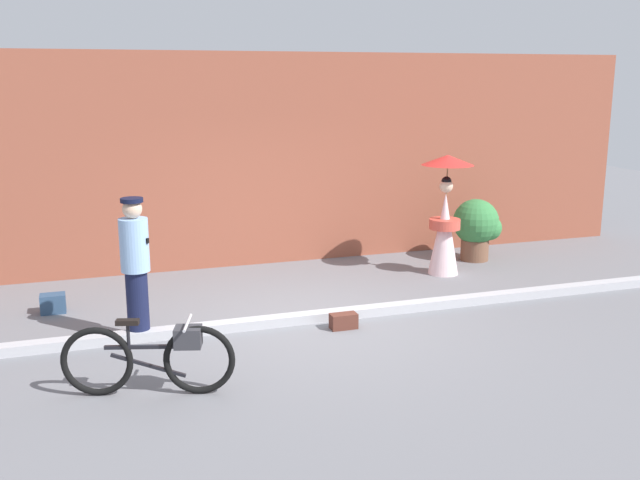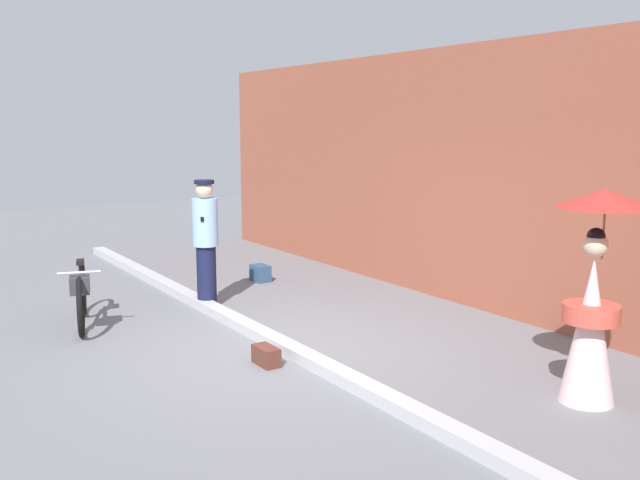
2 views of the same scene
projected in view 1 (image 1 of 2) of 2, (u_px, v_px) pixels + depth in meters
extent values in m
plane|color=slate|center=(311.00, 322.00, 9.29)|extent=(30.00, 30.00, 0.00)
cube|color=brown|center=(251.00, 160.00, 11.92)|extent=(14.00, 0.40, 3.48)
cube|color=#B2B2B7|center=(311.00, 317.00, 9.28)|extent=(14.00, 0.20, 0.12)
torus|color=black|center=(199.00, 360.00, 7.11)|extent=(0.70, 0.26, 0.71)
torus|color=black|center=(97.00, 362.00, 7.07)|extent=(0.70, 0.26, 0.71)
cube|color=black|center=(147.00, 347.00, 7.06)|extent=(0.82, 0.27, 0.04)
cube|color=black|center=(149.00, 365.00, 7.10)|extent=(0.71, 0.23, 0.27)
cylinder|color=black|center=(128.00, 336.00, 7.03)|extent=(0.03, 0.03, 0.29)
cube|color=black|center=(127.00, 322.00, 6.99)|extent=(0.24, 0.15, 0.05)
cylinder|color=silver|center=(188.00, 323.00, 7.02)|extent=(0.16, 0.47, 0.03)
cube|color=#333338|center=(188.00, 337.00, 7.05)|extent=(0.31, 0.28, 0.20)
cylinder|color=#141938|center=(138.00, 305.00, 8.60)|extent=(0.26, 0.26, 0.84)
cylinder|color=#8CB2E0|center=(134.00, 245.00, 8.44)|extent=(0.34, 0.34, 0.63)
sphere|color=#D8B293|center=(132.00, 209.00, 8.34)|extent=(0.23, 0.23, 0.23)
cylinder|color=black|center=(132.00, 200.00, 8.32)|extent=(0.26, 0.26, 0.05)
cube|color=black|center=(134.00, 240.00, 8.43)|extent=(0.33, 0.25, 0.06)
cone|color=silver|center=(444.00, 234.00, 11.41)|extent=(0.48, 0.48, 1.31)
cylinder|color=#D14C3D|center=(445.00, 224.00, 11.38)|extent=(0.49, 0.49, 0.16)
sphere|color=beige|center=(446.00, 186.00, 11.24)|extent=(0.21, 0.21, 0.21)
sphere|color=black|center=(446.00, 181.00, 11.23)|extent=(0.16, 0.16, 0.16)
cylinder|color=olive|center=(447.00, 177.00, 11.27)|extent=(0.02, 0.02, 0.55)
cone|color=red|center=(448.00, 160.00, 11.21)|extent=(0.82, 0.82, 0.16)
cylinder|color=brown|center=(474.00, 250.00, 12.37)|extent=(0.47, 0.47, 0.36)
sphere|color=#387F42|center=(476.00, 222.00, 12.27)|extent=(0.78, 0.78, 0.78)
sphere|color=#387F42|center=(489.00, 228.00, 12.24)|extent=(0.43, 0.43, 0.43)
cube|color=#592D23|center=(344.00, 321.00, 9.02)|extent=(0.34, 0.17, 0.19)
cube|color=#47241C|center=(345.00, 319.00, 8.96)|extent=(0.29, 0.06, 0.07)
cube|color=navy|center=(53.00, 303.00, 9.61)|extent=(0.32, 0.23, 0.26)
cube|color=#243951|center=(52.00, 300.00, 9.54)|extent=(0.27, 0.08, 0.09)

